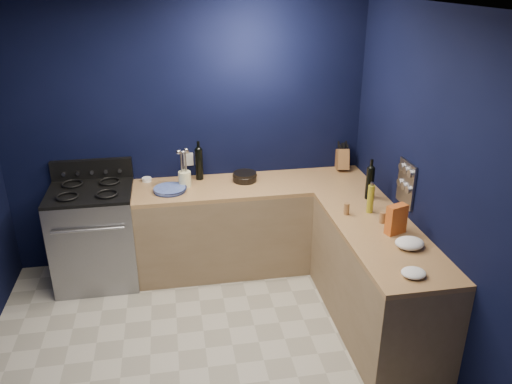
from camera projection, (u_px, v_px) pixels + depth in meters
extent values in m
cube|color=#B2AC9C|center=(208.00, 368.00, 3.94)|extent=(3.50, 3.50, 0.02)
cube|color=silver|center=(191.00, 7.00, 2.89)|extent=(3.50, 3.50, 0.02)
cube|color=black|center=(187.00, 137.00, 5.00)|extent=(3.50, 0.02, 2.60)
cube|color=black|center=(445.00, 197.00, 3.69)|extent=(0.02, 3.50, 2.60)
cube|color=#846C4F|center=(253.00, 227.00, 5.15)|extent=(2.30, 0.63, 0.86)
cube|color=brown|center=(253.00, 185.00, 4.97)|extent=(2.30, 0.63, 0.04)
cube|color=#846C4F|center=(376.00, 281.00, 4.24)|extent=(0.63, 1.67, 0.86)
cube|color=brown|center=(381.00, 233.00, 4.06)|extent=(0.63, 1.67, 0.04)
cube|color=gray|center=(96.00, 237.00, 4.89)|extent=(0.76, 0.66, 0.92)
cube|color=black|center=(92.00, 255.00, 4.60)|extent=(0.59, 0.02, 0.42)
cube|color=black|center=(90.00, 192.00, 4.70)|extent=(0.76, 0.66, 0.03)
cube|color=black|center=(92.00, 169.00, 4.93)|extent=(0.76, 0.06, 0.20)
cube|color=gray|center=(406.00, 184.00, 4.23)|extent=(0.02, 0.28, 0.38)
cube|color=white|center=(189.00, 159.00, 5.07)|extent=(0.09, 0.02, 0.13)
cylinder|color=#3E489D|center=(170.00, 190.00, 4.78)|extent=(0.38, 0.38, 0.04)
cylinder|color=white|center=(147.00, 180.00, 5.01)|extent=(0.11, 0.11, 0.04)
cylinder|color=#FAF7C1|center=(185.00, 179.00, 4.87)|extent=(0.15, 0.15, 0.15)
cylinder|color=black|center=(199.00, 164.00, 5.01)|extent=(0.09, 0.09, 0.31)
cylinder|color=black|center=(245.00, 177.00, 5.01)|extent=(0.25, 0.25, 0.09)
cube|color=brown|center=(342.00, 159.00, 5.29)|extent=(0.15, 0.26, 0.26)
cylinder|color=black|center=(370.00, 183.00, 4.59)|extent=(0.09, 0.09, 0.29)
cylinder|color=olive|center=(371.00, 199.00, 4.33)|extent=(0.08, 0.08, 0.25)
cylinder|color=olive|center=(347.00, 209.00, 4.32)|extent=(0.06, 0.06, 0.10)
cylinder|color=olive|center=(382.00, 217.00, 4.18)|extent=(0.06, 0.06, 0.09)
cube|color=#B22214|center=(396.00, 219.00, 3.98)|extent=(0.18, 0.12, 0.24)
ellipsoid|color=white|center=(410.00, 243.00, 3.80)|extent=(0.26, 0.23, 0.08)
ellipsoid|color=white|center=(414.00, 273.00, 3.45)|extent=(0.21, 0.20, 0.05)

